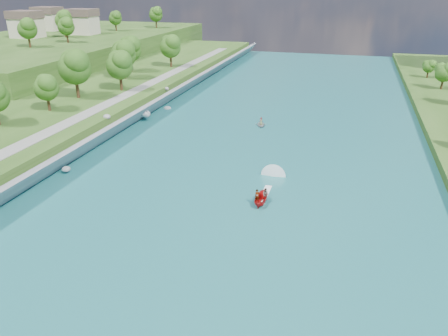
% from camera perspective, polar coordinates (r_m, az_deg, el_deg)
% --- Properties ---
extents(ground, '(260.00, 260.00, 0.00)m').
position_cam_1_polar(ground, '(47.12, -3.20, -10.22)').
color(ground, '#2D5119').
rests_on(ground, ground).
extents(river_water, '(55.00, 240.00, 0.10)m').
position_cam_1_polar(river_water, '(64.02, 2.68, -0.69)').
color(river_water, '#195960').
rests_on(river_water, ground).
extents(ridge_west, '(60.00, 120.00, 9.00)m').
position_cam_1_polar(ridge_west, '(164.59, -20.29, 14.30)').
color(ridge_west, '#2D5119').
rests_on(ridge_west, ground).
extents(riprap_bank, '(5.12, 236.00, 4.47)m').
position_cam_1_polar(riprap_bank, '(72.85, -17.60, 2.71)').
color(riprap_bank, slate).
rests_on(riprap_bank, ground).
extents(riverside_path, '(3.00, 200.00, 0.10)m').
position_cam_1_polar(riverside_path, '(76.55, -21.70, 4.50)').
color(riverside_path, gray).
rests_on(riverside_path, berm_west).
extents(ridge_houses, '(29.50, 29.50, 8.40)m').
position_cam_1_polar(ridge_houses, '(171.34, -21.47, 17.43)').
color(ridge_houses, beige).
rests_on(ridge_houses, ridge_west).
extents(trees_ridge, '(21.57, 67.89, 10.12)m').
position_cam_1_polar(trees_ridge, '(160.95, -17.18, 17.80)').
color(trees_ridge, '#255416').
rests_on(trees_ridge, ridge_west).
extents(motorboat, '(3.60, 18.63, 2.12)m').
position_cam_1_polar(motorboat, '(56.89, 5.25, -3.25)').
color(motorboat, '#AE0E0D').
rests_on(motorboat, river_water).
extents(raft, '(2.90, 3.53, 1.72)m').
position_cam_1_polar(raft, '(85.35, 4.84, 5.74)').
color(raft, gray).
rests_on(raft, river_water).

